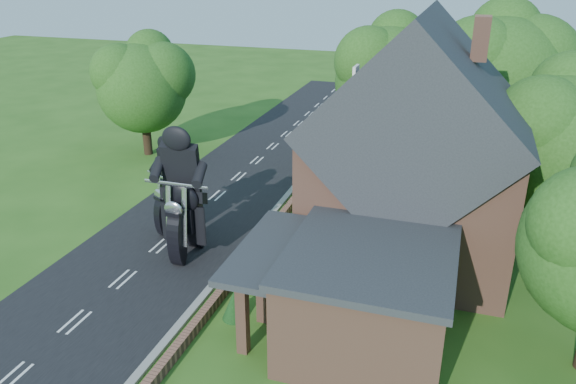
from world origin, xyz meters
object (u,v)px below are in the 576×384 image
(house, at_px, (414,157))
(motorcycle_lead, at_px, (187,238))
(annex, at_px, (364,295))
(garden_wall, at_px, (266,236))
(motorcycle_follow, at_px, (174,218))

(house, xyz_separation_m, motorcycle_lead, (-8.90, -3.46, -3.46))
(annex, height_order, motorcycle_lead, annex)
(garden_wall, relative_size, motorcycle_follow, 14.49)
(garden_wall, height_order, annex, annex)
(house, height_order, motorcycle_follow, house)
(garden_wall, bearing_deg, motorcycle_follow, -172.98)
(house, distance_m, annex, 7.30)
(annex, bearing_deg, motorcycle_lead, 158.02)
(annex, relative_size, motorcycle_follow, 4.64)
(garden_wall, relative_size, motorcycle_lead, 11.64)
(house, distance_m, motorcycle_follow, 11.28)
(motorcycle_lead, bearing_deg, house, -158.96)
(garden_wall, xyz_separation_m, house, (6.19, 1.00, 4.14))
(annex, distance_m, motorcycle_follow, 11.30)
(house, bearing_deg, garden_wall, -170.83)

